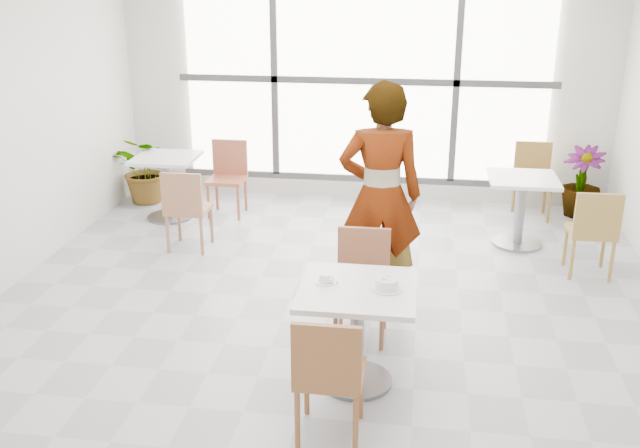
# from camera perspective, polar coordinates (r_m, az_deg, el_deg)

# --- Properties ---
(floor) EXTENTS (7.00, 7.00, 0.00)m
(floor) POSITION_cam_1_polar(r_m,az_deg,el_deg) (6.06, 0.41, -7.95)
(floor) COLOR #9E9EA5
(floor) RESTS_ON ground
(wall_back) EXTENTS (6.00, 0.00, 6.00)m
(wall_back) POSITION_cam_1_polar(r_m,az_deg,el_deg) (8.94, 3.55, 11.32)
(wall_back) COLOR silver
(wall_back) RESTS_ON ground
(wall_front) EXTENTS (6.00, 0.00, 6.00)m
(wall_front) POSITION_cam_1_polar(r_m,az_deg,el_deg) (2.36, -11.55, -15.00)
(wall_front) COLOR silver
(wall_front) RESTS_ON ground
(window) EXTENTS (4.60, 0.07, 2.52)m
(window) POSITION_cam_1_polar(r_m,az_deg,el_deg) (8.88, 3.52, 11.26)
(window) COLOR white
(window) RESTS_ON ground
(main_table) EXTENTS (0.80, 0.80, 0.75)m
(main_table) POSITION_cam_1_polar(r_m,az_deg,el_deg) (5.05, 2.97, -7.36)
(main_table) COLOR silver
(main_table) RESTS_ON ground
(chair_near) EXTENTS (0.42, 0.42, 0.87)m
(chair_near) POSITION_cam_1_polar(r_m,az_deg,el_deg) (4.47, 0.69, -11.55)
(chair_near) COLOR brown
(chair_near) RESTS_ON ground
(chair_far) EXTENTS (0.42, 0.42, 0.87)m
(chair_far) POSITION_cam_1_polar(r_m,az_deg,el_deg) (5.73, 3.37, -4.14)
(chair_far) COLOR brown
(chair_far) RESTS_ON ground
(oatmeal_bowl) EXTENTS (0.21, 0.21, 0.09)m
(oatmeal_bowl) POSITION_cam_1_polar(r_m,az_deg,el_deg) (4.91, 5.32, -4.73)
(oatmeal_bowl) COLOR silver
(oatmeal_bowl) RESTS_ON main_table
(coffee_cup) EXTENTS (0.16, 0.13, 0.07)m
(coffee_cup) POSITION_cam_1_polar(r_m,az_deg,el_deg) (4.99, 0.42, -4.39)
(coffee_cup) COLOR silver
(coffee_cup) RESTS_ON main_table
(person) EXTENTS (0.77, 0.56, 1.96)m
(person) POSITION_cam_1_polar(r_m,az_deg,el_deg) (6.12, 4.81, 2.21)
(person) COLOR black
(person) RESTS_ON ground
(bg_table_left) EXTENTS (0.70, 0.70, 0.75)m
(bg_table_left) POSITION_cam_1_polar(r_m,az_deg,el_deg) (8.55, -12.00, 3.56)
(bg_table_left) COLOR silver
(bg_table_left) RESTS_ON ground
(bg_table_right) EXTENTS (0.70, 0.70, 0.75)m
(bg_table_right) POSITION_cam_1_polar(r_m,az_deg,el_deg) (7.84, 15.62, 1.75)
(bg_table_right) COLOR white
(bg_table_right) RESTS_ON ground
(bg_chair_left_near) EXTENTS (0.42, 0.42, 0.87)m
(bg_chair_left_near) POSITION_cam_1_polar(r_m,az_deg,el_deg) (7.51, -10.57, 1.48)
(bg_chair_left_near) COLOR #A16C4E
(bg_chair_left_near) RESTS_ON ground
(bg_chair_left_far) EXTENTS (0.42, 0.42, 0.87)m
(bg_chair_left_far) POSITION_cam_1_polar(r_m,az_deg,el_deg) (8.63, -7.28, 4.08)
(bg_chair_left_far) COLOR #A0543D
(bg_chair_left_far) RESTS_ON ground
(bg_chair_right_near) EXTENTS (0.42, 0.42, 0.87)m
(bg_chair_right_near) POSITION_cam_1_polar(r_m,az_deg,el_deg) (7.22, 20.84, -0.29)
(bg_chair_right_near) COLOR #A17C3C
(bg_chair_right_near) RESTS_ON ground
(bg_chair_right_far) EXTENTS (0.42, 0.42, 0.87)m
(bg_chair_right_far) POSITION_cam_1_polar(r_m,az_deg,el_deg) (8.82, 16.47, 3.77)
(bg_chair_right_far) COLOR olive
(bg_chair_right_far) RESTS_ON ground
(plant_left) EXTENTS (0.96, 0.90, 0.85)m
(plant_left) POSITION_cam_1_polar(r_m,az_deg,el_deg) (9.22, -13.48, 4.23)
(plant_left) COLOR #3B7838
(plant_left) RESTS_ON ground
(plant_right) EXTENTS (0.62, 0.62, 0.84)m
(plant_right) POSITION_cam_1_polar(r_m,az_deg,el_deg) (9.02, 19.99, 3.17)
(plant_right) COLOR #598346
(plant_right) RESTS_ON ground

